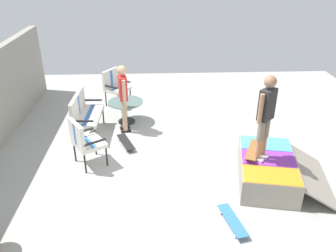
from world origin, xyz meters
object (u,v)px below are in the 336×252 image
(skate_ramp, at_px, (268,169))
(patio_chair_near_house, at_px, (114,84))
(skateboard_on_ramp, at_px, (253,150))
(patio_bench, at_px, (83,111))
(skateboard_spare, at_px, (232,220))
(person_skater, at_px, (266,113))
(skateboard_by_bench, at_px, (126,142))
(patio_chair_by_wall, at_px, (83,139))
(patio_table, at_px, (126,108))
(person_watching, at_px, (123,94))

(skate_ramp, bearing_deg, patio_chair_near_house, 39.90)
(skateboard_on_ramp, bearing_deg, patio_bench, 61.64)
(skate_ramp, distance_m, skateboard_spare, 1.51)
(skate_ramp, xyz_separation_m, person_skater, (0.00, 0.21, 1.20))
(patio_bench, bearing_deg, skateboard_by_bench, -120.79)
(patio_bench, height_order, skateboard_on_ramp, patio_bench)
(person_skater, distance_m, skateboard_by_bench, 3.32)
(patio_bench, relative_size, patio_chair_by_wall, 1.24)
(skateboard_spare, xyz_separation_m, skateboard_on_ramp, (1.34, -0.64, 0.51))
(person_skater, relative_size, skateboard_spare, 1.98)
(patio_table, xyz_separation_m, person_watching, (-0.48, 0.00, 0.56))
(patio_chair_near_house, bearing_deg, patio_chair_by_wall, 174.53)
(person_watching, bearing_deg, skateboard_by_bench, -175.28)
(patio_bench, height_order, skateboard_spare, patio_bench)
(patio_bench, height_order, patio_chair_by_wall, same)
(patio_bench, xyz_separation_m, patio_chair_near_house, (1.85, -0.55, -0.00))
(patio_chair_by_wall, xyz_separation_m, person_watching, (1.54, -0.71, 0.35))
(patio_table, height_order, skateboard_on_ramp, skateboard_on_ramp)
(person_skater, bearing_deg, skateboard_on_ramp, 25.49)
(patio_chair_near_house, distance_m, patio_table, 1.30)
(skate_ramp, relative_size, patio_chair_near_house, 1.94)
(patio_chair_near_house, bearing_deg, patio_bench, 163.38)
(patio_bench, distance_m, skateboard_by_bench, 1.29)
(patio_bench, distance_m, skateboard_on_ramp, 4.04)
(patio_bench, height_order, patio_table, patio_bench)
(patio_chair_by_wall, xyz_separation_m, person_skater, (-0.70, -3.40, 0.84))
(patio_chair_by_wall, xyz_separation_m, patio_table, (2.02, -0.71, -0.21))
(patio_table, height_order, person_watching, person_watching)
(patio_bench, bearing_deg, skateboard_on_ramp, -118.36)
(patio_bench, xyz_separation_m, patio_table, (0.63, -0.95, -0.21))
(patio_bench, xyz_separation_m, skateboard_spare, (-3.26, -2.91, -0.53))
(patio_bench, xyz_separation_m, skateboard_by_bench, (-0.60, -1.01, -0.53))
(person_watching, bearing_deg, skateboard_on_ramp, -128.46)
(person_watching, xyz_separation_m, skateboard_by_bench, (-0.75, -0.06, -0.88))
(patio_bench, height_order, patio_chair_near_house, same)
(patio_bench, height_order, person_skater, person_skater)
(patio_chair_by_wall, bearing_deg, skateboard_spare, -125.08)
(patio_chair_near_house, bearing_deg, skateboard_by_bench, -169.36)
(skateboard_spare, bearing_deg, person_skater, -31.72)
(person_skater, bearing_deg, patio_bench, 60.13)
(person_skater, bearing_deg, skateboard_spare, 148.28)
(person_skater, xyz_separation_m, skateboard_by_bench, (1.49, 2.63, -1.37))
(skate_ramp, bearing_deg, person_skater, 89.37)
(skateboard_by_bench, bearing_deg, person_skater, -119.51)
(patio_chair_near_house, xyz_separation_m, skateboard_spare, (-5.11, -2.36, -0.53))
(patio_chair_near_house, height_order, skateboard_spare, patio_chair_near_house)
(patio_chair_near_house, height_order, person_skater, person_skater)
(person_watching, relative_size, person_skater, 1.02)
(skate_ramp, height_order, skateboard_spare, skate_ramp)
(patio_table, height_order, skateboard_spare, patio_table)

